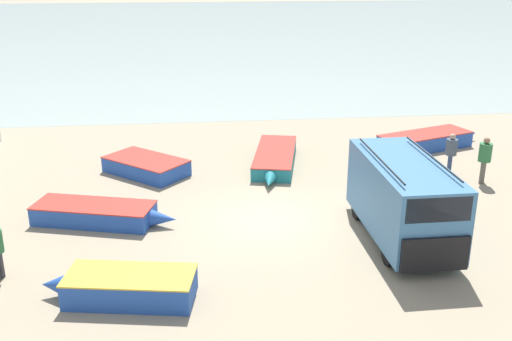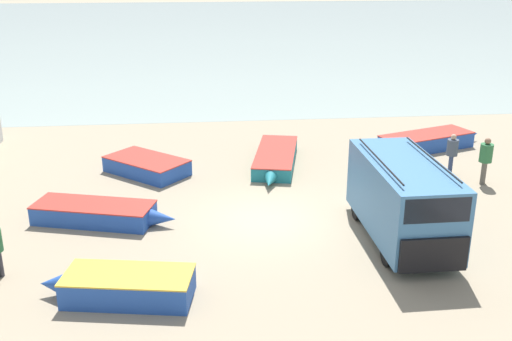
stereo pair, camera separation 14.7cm
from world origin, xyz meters
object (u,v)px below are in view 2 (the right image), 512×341
at_px(fishing_rowboat_4, 429,141).
at_px(fisherman_0, 452,151).
at_px(parked_van, 403,198).
at_px(fishing_rowboat_1, 275,159).
at_px(fishing_rowboat_3, 99,213).
at_px(fisherman_3, 486,157).
at_px(fishing_rowboat_2, 145,165).
at_px(fishing_rowboat_0, 123,286).

height_order(fishing_rowboat_4, fisherman_0, fisherman_0).
relative_size(parked_van, fisherman_0, 3.10).
xyz_separation_m(fishing_rowboat_1, fisherman_0, (6.47, -1.75, 0.68)).
xyz_separation_m(fishing_rowboat_1, fishing_rowboat_4, (6.92, 1.53, 0.06)).
height_order(parked_van, fishing_rowboat_3, parked_van).
height_order(fishing_rowboat_3, fisherman_3, fisherman_3).
height_order(fishing_rowboat_2, fisherman_0, fisherman_0).
height_order(parked_van, fishing_rowboat_1, parked_van).
bearing_deg(fisherman_0, fishing_rowboat_3, 32.25).
bearing_deg(fisherman_3, fishing_rowboat_4, 132.78).
relative_size(fishing_rowboat_2, fisherman_3, 2.06).
height_order(fishing_rowboat_1, fishing_rowboat_2, fishing_rowboat_2).
height_order(fisherman_0, fisherman_3, fisherman_3).
xyz_separation_m(parked_van, fishing_rowboat_0, (-7.76, -2.47, -0.96)).
bearing_deg(fishing_rowboat_4, parked_van, -135.98).
xyz_separation_m(fishing_rowboat_0, fishing_rowboat_1, (4.99, 9.35, -0.07)).
xyz_separation_m(fishing_rowboat_2, fisherman_0, (11.58, -1.39, 0.65)).
height_order(fishing_rowboat_3, fisherman_0, fisherman_0).
bearing_deg(fishing_rowboat_1, parked_van, 34.37).
relative_size(fishing_rowboat_1, fisherman_3, 3.08).
distance_m(parked_van, fishing_rowboat_3, 9.28).
xyz_separation_m(fishing_rowboat_3, fisherman_0, (12.68, 3.01, 0.66)).
bearing_deg(fishing_rowboat_3, fishing_rowboat_2, 91.58).
bearing_deg(fisherman_3, parked_van, -99.86).
bearing_deg(fisherman_3, fishing_rowboat_0, -113.94).
relative_size(fishing_rowboat_2, fishing_rowboat_3, 0.78).
bearing_deg(fishing_rowboat_4, fisherman_3, -104.87).
xyz_separation_m(parked_van, fishing_rowboat_2, (-7.88, 6.52, -1.00)).
bearing_deg(fishing_rowboat_0, fishing_rowboat_1, -108.18).
bearing_deg(fishing_rowboat_0, fisherman_3, -141.95).
relative_size(parked_van, fishing_rowboat_0, 1.28).
relative_size(parked_van, fishing_rowboat_3, 1.08).
bearing_deg(fishing_rowboat_1, fisherman_0, 87.30).
bearing_deg(fishing_rowboat_4, fishing_rowboat_1, 172.73).
relative_size(fishing_rowboat_1, fishing_rowboat_3, 1.16).
height_order(parked_van, fisherman_3, parked_van).
bearing_deg(fisherman_3, fishing_rowboat_3, -133.73).
bearing_deg(fisherman_0, fishing_rowboat_1, 3.77).
xyz_separation_m(parked_van, fisherman_0, (3.70, 5.13, -0.34)).
xyz_separation_m(fishing_rowboat_1, fishing_rowboat_2, (-5.10, -0.36, 0.03)).
distance_m(parked_van, fishing_rowboat_1, 7.48).
height_order(fishing_rowboat_0, fishing_rowboat_1, fishing_rowboat_0).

